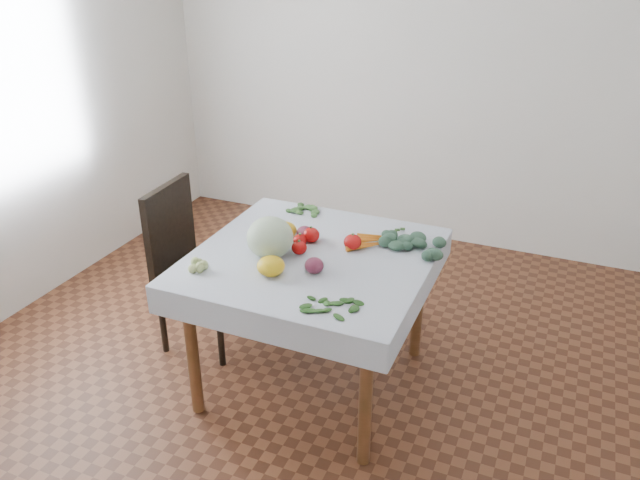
% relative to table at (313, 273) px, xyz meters
% --- Properties ---
extents(ground, '(4.00, 4.00, 0.00)m').
position_rel_table_xyz_m(ground, '(0.00, 0.00, -0.65)').
color(ground, brown).
extents(back_wall, '(4.00, 0.04, 2.70)m').
position_rel_table_xyz_m(back_wall, '(0.00, 2.00, 0.70)').
color(back_wall, silver).
rests_on(back_wall, ground).
extents(table, '(1.00, 1.00, 0.75)m').
position_rel_table_xyz_m(table, '(0.00, 0.00, 0.00)').
color(table, brown).
rests_on(table, ground).
extents(tablecloth, '(1.12, 1.12, 0.01)m').
position_rel_table_xyz_m(tablecloth, '(0.00, 0.00, 0.10)').
color(tablecloth, white).
rests_on(tablecloth, table).
extents(chair, '(0.45, 0.45, 0.95)m').
position_rel_table_xyz_m(chair, '(-0.80, 0.10, -0.11)').
color(chair, black).
rests_on(chair, ground).
extents(cabbage, '(0.24, 0.24, 0.20)m').
position_rel_table_xyz_m(cabbage, '(-0.18, -0.09, 0.20)').
color(cabbage, beige).
rests_on(cabbage, tablecloth).
extents(tomato_a, '(0.11, 0.11, 0.08)m').
position_rel_table_xyz_m(tomato_a, '(0.16, 0.14, 0.14)').
color(tomato_a, '#B80D0C').
rests_on(tomato_a, tablecloth).
extents(tomato_b, '(0.09, 0.09, 0.06)m').
position_rel_table_xyz_m(tomato_b, '(-0.10, 0.07, 0.13)').
color(tomato_b, '#B80D0C').
rests_on(tomato_b, tablecloth).
extents(tomato_c, '(0.08, 0.08, 0.07)m').
position_rel_table_xyz_m(tomato_c, '(-0.06, -0.01, 0.14)').
color(tomato_c, '#B80D0C').
rests_on(tomato_c, tablecloth).
extents(tomato_d, '(0.11, 0.11, 0.08)m').
position_rel_table_xyz_m(tomato_d, '(-0.06, 0.13, 0.14)').
color(tomato_d, '#B80D0C').
rests_on(tomato_d, tablecloth).
extents(heirloom_back, '(0.16, 0.16, 0.09)m').
position_rel_table_xyz_m(heirloom_back, '(-0.21, 0.12, 0.15)').
color(heirloom_back, yellow).
rests_on(heirloom_back, tablecloth).
extents(heirloom_front, '(0.16, 0.16, 0.09)m').
position_rel_table_xyz_m(heirloom_front, '(-0.10, -0.25, 0.15)').
color(heirloom_front, yellow).
rests_on(heirloom_front, tablecloth).
extents(onion_a, '(0.10, 0.10, 0.07)m').
position_rel_table_xyz_m(onion_a, '(-0.10, 0.14, 0.14)').
color(onion_a, '#4F1630').
rests_on(onion_a, tablecloth).
extents(onion_b, '(0.10, 0.10, 0.08)m').
position_rel_table_xyz_m(onion_b, '(0.08, -0.16, 0.14)').
color(onion_b, '#4F1630').
rests_on(onion_b, tablecloth).
extents(tomatillo_cluster, '(0.13, 0.10, 0.04)m').
position_rel_table_xyz_m(tomatillo_cluster, '(-0.43, -0.35, 0.12)').
color(tomatillo_cluster, '#B1BD6D').
rests_on(tomatillo_cluster, tablecloth).
extents(carrot_bunch, '(0.20, 0.26, 0.03)m').
position_rel_table_xyz_m(carrot_bunch, '(0.22, 0.23, 0.12)').
color(carrot_bunch, orange).
rests_on(carrot_bunch, tablecloth).
extents(kale_bunch, '(0.33, 0.26, 0.04)m').
position_rel_table_xyz_m(kale_bunch, '(0.43, 0.26, 0.12)').
color(kale_bunch, '#33543E').
rests_on(kale_bunch, tablecloth).
extents(basil_bunch, '(0.22, 0.18, 0.01)m').
position_rel_table_xyz_m(basil_bunch, '(0.26, -0.41, 0.11)').
color(basil_bunch, '#254F18').
rests_on(basil_bunch, tablecloth).
extents(dill_bunch, '(0.18, 0.17, 0.02)m').
position_rel_table_xyz_m(dill_bunch, '(-0.25, 0.46, 0.11)').
color(dill_bunch, '#3E6B31').
rests_on(dill_bunch, tablecloth).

